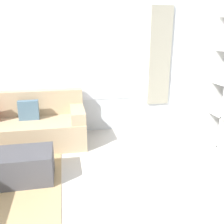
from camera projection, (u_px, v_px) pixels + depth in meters
name	position (u px, v px, depth m)	size (l,w,h in m)	color
wall_back	(75.00, 63.00, 4.69)	(6.62, 0.11, 2.70)	silver
couch_main	(23.00, 127.00, 4.36)	(2.13, 0.91, 0.91)	tan
ottoman	(22.00, 166.00, 3.32)	(0.82, 0.55, 0.41)	#47474C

